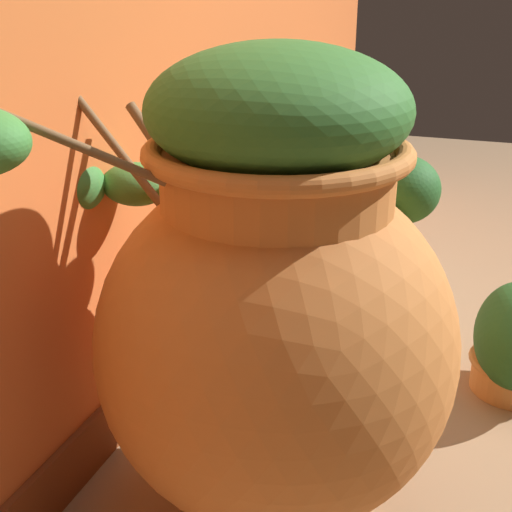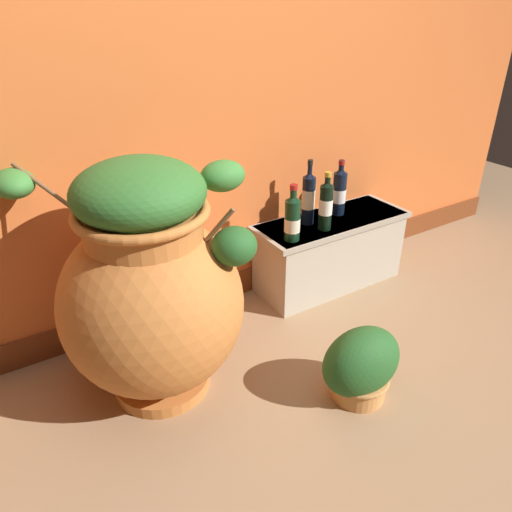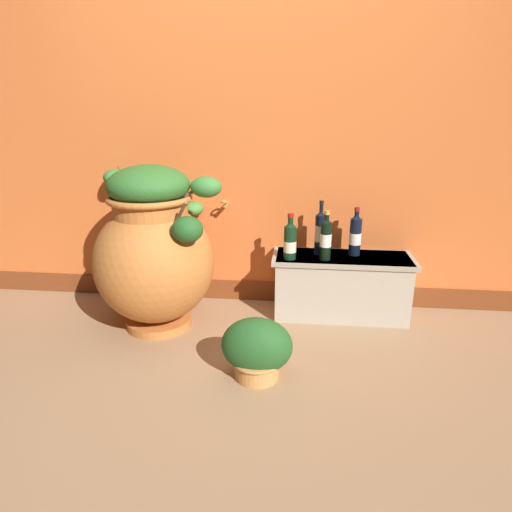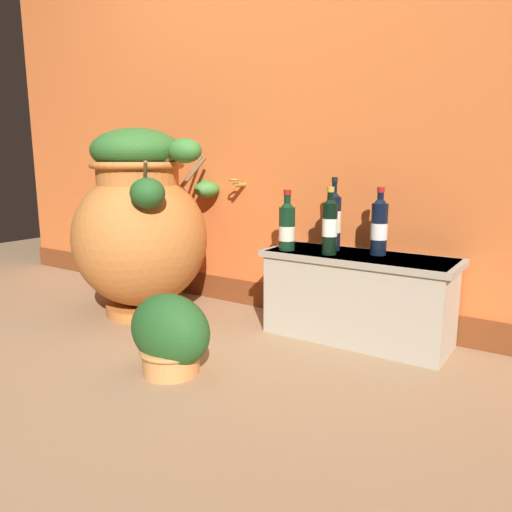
{
  "view_description": "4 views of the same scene",
  "coord_description": "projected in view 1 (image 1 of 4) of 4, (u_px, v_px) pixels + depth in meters",
  "views": [
    {
      "loc": [
        -1.68,
        0.28,
        1.09
      ],
      "look_at": [
        -0.1,
        0.86,
        0.4
      ],
      "focal_mm": 46.85,
      "sensor_mm": 36.0,
      "label": 1
    },
    {
      "loc": [
        -1.05,
        -0.88,
        1.47
      ],
      "look_at": [
        0.02,
        0.82,
        0.39
      ],
      "focal_mm": 33.54,
      "sensor_mm": 36.0,
      "label": 2
    },
    {
      "loc": [
        0.31,
        -1.73,
        1.28
      ],
      "look_at": [
        0.04,
        0.79,
        0.43
      ],
      "focal_mm": 30.37,
      "sensor_mm": 36.0,
      "label": 3
    },
    {
      "loc": [
        1.4,
        -1.18,
        0.83
      ],
      "look_at": [
        0.03,
        0.88,
        0.35
      ],
      "focal_mm": 34.29,
      "sensor_mm": 36.0,
      "label": 4
    }
  ],
  "objects": [
    {
      "name": "terracotta_urn",
      "position": [
        274.0,
        308.0,
        1.32
      ],
      "size": [
        0.85,
        0.91,
        1.0
      ],
      "color": "#C17033",
      "rests_on": "ground_plane"
    },
    {
      "name": "stone_ledge",
      "position": [
        304.0,
        234.0,
        2.49
      ],
      "size": [
        0.89,
        0.34,
        0.41
      ],
      "color": "#B2A893",
      "rests_on": "ground_plane"
    },
    {
      "name": "wine_bottle_left",
      "position": [
        300.0,
        142.0,
        2.45
      ],
      "size": [
        0.08,
        0.08,
        0.31
      ],
      "color": "black",
      "rests_on": "stone_ledge"
    },
    {
      "name": "wine_bottle_middle",
      "position": [
        317.0,
        156.0,
        2.24
      ],
      "size": [
        0.07,
        0.07,
        0.31
      ],
      "color": "black",
      "rests_on": "stone_ledge"
    },
    {
      "name": "wine_bottle_right",
      "position": [
        284.0,
        152.0,
        2.25
      ],
      "size": [
        0.07,
        0.07,
        0.35
      ],
      "color": "black",
      "rests_on": "stone_ledge"
    },
    {
      "name": "wine_bottle_back",
      "position": [
        302.0,
        178.0,
        2.06
      ],
      "size": [
        0.08,
        0.08,
        0.29
      ],
      "color": "black",
      "rests_on": "stone_ledge"
    }
  ]
}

